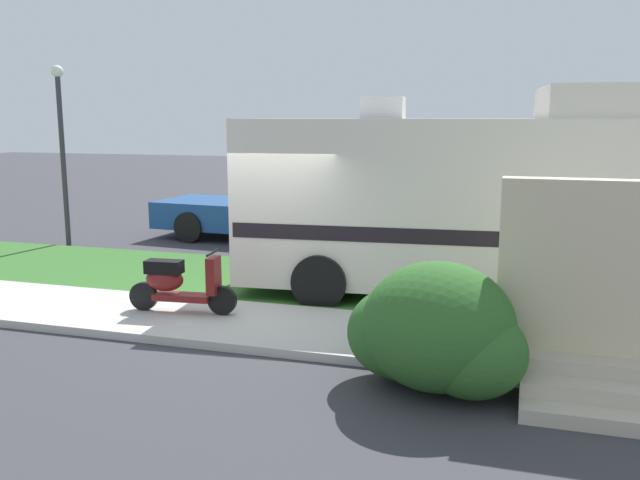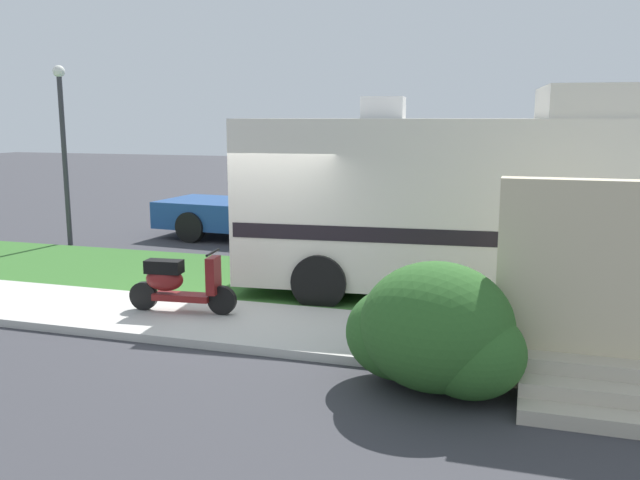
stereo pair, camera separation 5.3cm
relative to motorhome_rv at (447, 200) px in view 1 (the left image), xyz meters
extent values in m
plane|color=#38383D|center=(-2.82, -1.48, -1.69)|extent=(80.00, 80.00, 0.00)
cube|color=beige|center=(-2.82, -2.68, -1.63)|extent=(24.00, 2.00, 0.12)
cube|color=#336628|center=(-2.82, 0.02, -1.65)|extent=(24.00, 3.40, 0.08)
cube|color=silver|center=(-0.11, -0.01, -0.02)|extent=(6.86, 3.06, 2.74)
cube|color=silver|center=(2.32, 0.19, 1.60)|extent=(1.99, 2.53, 0.50)
cube|color=black|center=(-0.11, -0.01, -0.43)|extent=(6.73, 3.07, 0.24)
cube|color=silver|center=(-1.10, -0.09, 1.53)|extent=(0.75, 0.66, 0.36)
cylinder|color=black|center=(1.86, 1.37, -1.24)|extent=(0.92, 0.35, 0.90)
cylinder|color=black|center=(2.05, -1.04, -1.24)|extent=(0.92, 0.35, 0.90)
cylinder|color=black|center=(-2.04, 1.04, -1.24)|extent=(0.92, 0.35, 0.90)
cylinder|color=black|center=(-1.84, -1.36, -1.24)|extent=(0.92, 0.35, 0.90)
cylinder|color=black|center=(-3.03, -2.48, -1.35)|extent=(0.45, 0.14, 0.44)
cylinder|color=black|center=(-4.30, -2.61, -1.35)|extent=(0.45, 0.14, 0.44)
cube|color=maroon|center=(-3.66, -2.55, -1.33)|extent=(0.91, 0.37, 0.10)
cube|color=black|center=(-3.94, -2.57, -0.87)|extent=(0.58, 0.31, 0.20)
ellipsoid|color=maroon|center=(-3.94, -2.57, -1.07)|extent=(0.63, 0.36, 0.36)
cube|color=maroon|center=(-3.16, -2.50, -0.97)|extent=(0.17, 0.33, 0.56)
cylinder|color=black|center=(-3.16, -2.50, -0.62)|extent=(0.09, 0.50, 0.04)
sphere|color=white|center=(-3.16, -2.50, -0.79)|extent=(0.12, 0.12, 0.12)
torus|color=black|center=(0.68, -2.87, -1.23)|extent=(0.66, 0.19, 0.67)
torus|color=black|center=(-0.39, -3.13, -1.23)|extent=(0.66, 0.19, 0.67)
cylinder|color=#1E6699|center=(0.30, -2.96, -1.06)|extent=(0.61, 0.18, 0.68)
cylinder|color=#1E6699|center=(-0.02, -3.04, -1.08)|extent=(0.11, 0.06, 0.61)
cylinder|color=#1E6699|center=(0.27, -2.97, -0.76)|extent=(0.65, 0.19, 0.09)
cylinder|color=#1E6699|center=(-0.19, -3.08, -1.31)|extent=(0.43, 0.13, 0.19)
cylinder|color=#1E6699|center=(-0.22, -3.09, -1.01)|extent=(0.38, 0.12, 0.47)
cylinder|color=#1E6699|center=(0.63, -2.88, -0.98)|extent=(0.13, 0.06, 0.51)
cube|color=black|center=(-0.05, -3.05, -0.75)|extent=(0.22, 0.14, 0.06)
cylinder|color=black|center=(0.59, -2.89, -0.69)|extent=(0.15, 0.51, 0.03)
cube|color=#1E478C|center=(-3.47, 4.06, -0.64)|extent=(2.62, 2.17, 1.54)
cube|color=black|center=(-3.47, 4.06, -0.17)|extent=(2.50, 2.18, 0.44)
cube|color=#1E478C|center=(-6.22, 4.26, -1.07)|extent=(3.17, 2.21, 0.68)
cylinder|color=black|center=(-3.21, 4.99, -1.31)|extent=(0.78, 0.30, 0.76)
cylinder|color=black|center=(-3.35, 3.09, -1.31)|extent=(0.78, 0.30, 0.76)
cylinder|color=black|center=(-6.50, 5.24, -1.31)|extent=(0.78, 0.30, 0.76)
cylinder|color=black|center=(-6.65, 3.34, -1.31)|extent=(0.78, 0.30, 0.76)
cube|color=#BCB29E|center=(2.00, -4.28, -1.61)|extent=(1.40, 0.96, 0.16)
cube|color=#BCB29E|center=(2.00, -4.12, -1.45)|extent=(1.40, 0.64, 0.16)
cube|color=#BCB29E|center=(2.00, -3.96, -1.29)|extent=(1.40, 0.32, 0.16)
cube|color=beige|center=(2.00, -3.65, -0.49)|extent=(2.00, 0.30, 2.40)
ellipsoid|color=#2D6026|center=(0.40, -4.18, -0.92)|extent=(1.71, 1.54, 1.46)
ellipsoid|color=#2D6026|center=(-0.03, -4.01, -1.09)|extent=(1.28, 1.16, 1.09)
ellipsoid|color=#2D6026|center=(0.78, -4.31, -1.13)|extent=(1.20, 1.08, 1.02)
cylinder|color=brown|center=(1.54, -3.07, -1.46)|extent=(0.07, 0.07, 0.21)
cylinder|color=brown|center=(1.54, -3.07, -1.34)|extent=(0.03, 0.03, 0.04)
cylinder|color=black|center=(1.54, -3.07, -1.31)|extent=(0.03, 0.03, 0.02)
cylinder|color=#B2B2B7|center=(1.57, -3.07, -1.46)|extent=(0.06, 0.06, 0.21)
cylinder|color=#B2B2B7|center=(1.57, -3.07, -1.34)|extent=(0.03, 0.03, 0.04)
cylinder|color=black|center=(1.57, -3.07, -1.31)|extent=(0.03, 0.03, 0.02)
cylinder|color=#333338|center=(-9.26, 2.12, 0.31)|extent=(0.12, 0.12, 3.99)
sphere|color=silver|center=(-9.26, 2.12, 2.42)|extent=(0.28, 0.28, 0.28)
camera|label=1|loc=(1.23, -11.41, 1.36)|focal=37.70mm
camera|label=2|loc=(1.28, -11.40, 1.36)|focal=37.70mm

